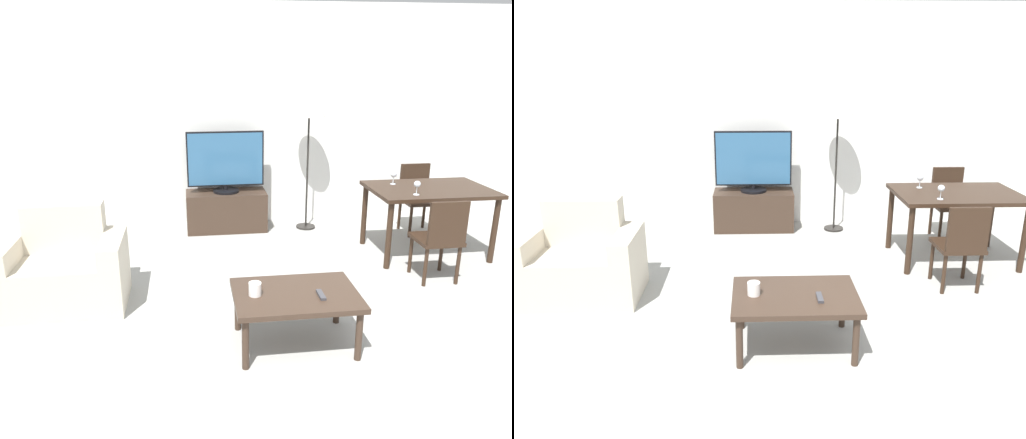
# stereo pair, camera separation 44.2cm
# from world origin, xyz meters

# --- Properties ---
(ground_plane) EXTENTS (18.00, 18.00, 0.00)m
(ground_plane) POSITION_xyz_m (0.00, 0.00, 0.00)
(ground_plane) COLOR #9E9E99
(wall_back) EXTENTS (7.79, 0.06, 2.70)m
(wall_back) POSITION_xyz_m (0.00, 3.87, 1.35)
(wall_back) COLOR white
(wall_back) RESTS_ON ground_plane
(armchair) EXTENTS (1.04, 0.67, 0.86)m
(armchair) POSITION_xyz_m (-2.26, 1.76, 0.31)
(armchair) COLOR beige
(armchair) RESTS_ON ground_plane
(tv_stand) EXTENTS (0.98, 0.44, 0.48)m
(tv_stand) POSITION_xyz_m (-0.71, 3.58, 0.24)
(tv_stand) COLOR #38281E
(tv_stand) RESTS_ON ground_plane
(tv) EXTENTS (0.93, 0.32, 0.74)m
(tv) POSITION_xyz_m (-0.71, 3.58, 0.86)
(tv) COLOR black
(tv) RESTS_ON tv_stand
(coffee_table) EXTENTS (0.91, 0.64, 0.42)m
(coffee_table) POSITION_xyz_m (-0.42, 0.85, 0.37)
(coffee_table) COLOR #38281E
(coffee_table) RESTS_ON ground_plane
(dining_table) EXTENTS (1.26, 0.85, 0.74)m
(dining_table) POSITION_xyz_m (1.38, 2.49, 0.65)
(dining_table) COLOR black
(dining_table) RESTS_ON ground_plane
(dining_chair_near) EXTENTS (0.40, 0.40, 0.83)m
(dining_chair_near) POSITION_xyz_m (1.16, 1.76, 0.46)
(dining_chair_near) COLOR black
(dining_chair_near) RESTS_ON ground_plane
(dining_chair_far) EXTENTS (0.40, 0.40, 0.83)m
(dining_chair_far) POSITION_xyz_m (1.61, 3.22, 0.46)
(dining_chair_far) COLOR black
(dining_chair_far) RESTS_ON ground_plane
(floor_lamp) EXTENTS (0.39, 0.39, 1.71)m
(floor_lamp) POSITION_xyz_m (0.29, 3.51, 1.49)
(floor_lamp) COLOR black
(floor_lamp) RESTS_ON ground_plane
(remote_primary) EXTENTS (0.04, 0.15, 0.02)m
(remote_primary) POSITION_xyz_m (-0.25, 0.77, 0.43)
(remote_primary) COLOR #38383D
(remote_primary) RESTS_ON coffee_table
(cup_white_near) EXTENTS (0.09, 0.09, 0.10)m
(cup_white_near) POSITION_xyz_m (-0.72, 0.85, 0.47)
(cup_white_near) COLOR white
(cup_white_near) RESTS_ON coffee_table
(wine_glass_left) EXTENTS (0.07, 0.07, 0.15)m
(wine_glass_left) POSITION_xyz_m (1.11, 2.22, 0.84)
(wine_glass_left) COLOR silver
(wine_glass_left) RESTS_ON dining_table
(wine_glass_center) EXTENTS (0.07, 0.07, 0.15)m
(wine_glass_center) POSITION_xyz_m (1.05, 2.69, 0.84)
(wine_glass_center) COLOR silver
(wine_glass_center) RESTS_ON dining_table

